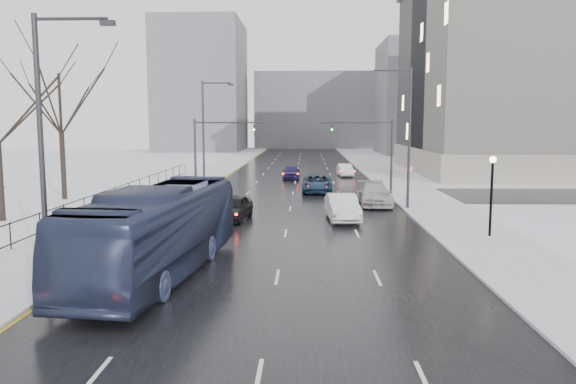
# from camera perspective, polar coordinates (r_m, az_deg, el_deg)

# --- Properties ---
(road) EXTENTS (16.00, 150.00, 0.04)m
(road) POSITION_cam_1_polar(r_m,az_deg,el_deg) (60.23, 0.77, 1.18)
(road) COLOR black
(road) RESTS_ON ground
(cross_road) EXTENTS (130.00, 10.00, 0.04)m
(cross_road) POSITION_cam_1_polar(r_m,az_deg,el_deg) (48.31, 0.49, -0.28)
(cross_road) COLOR black
(cross_road) RESTS_ON ground
(sidewalk_left) EXTENTS (5.00, 150.00, 0.16)m
(sidewalk_left) POSITION_cam_1_polar(r_m,az_deg,el_deg) (61.33, -9.09, 1.26)
(sidewalk_left) COLOR silver
(sidewalk_left) RESTS_ON ground
(sidewalk_right) EXTENTS (5.00, 150.00, 0.16)m
(sidewalk_right) POSITION_cam_1_polar(r_m,az_deg,el_deg) (60.94, 10.69, 1.18)
(sidewalk_right) COLOR silver
(sidewalk_right) RESTS_ON ground
(park_strip) EXTENTS (14.00, 150.00, 0.12)m
(park_strip) POSITION_cam_1_polar(r_m,az_deg,el_deg) (63.82, -17.50, 1.22)
(park_strip) COLOR white
(park_strip) RESTS_ON ground
(tree_park_d) EXTENTS (8.75, 8.75, 12.50)m
(tree_park_d) POSITION_cam_1_polar(r_m,az_deg,el_deg) (39.33, -26.99, -2.78)
(tree_park_d) COLOR black
(tree_park_d) RESTS_ON ground
(tree_park_e) EXTENTS (9.45, 9.45, 13.50)m
(tree_park_e) POSITION_cam_1_polar(r_m,az_deg,el_deg) (48.37, -21.73, -0.80)
(tree_park_e) COLOR black
(tree_park_e) RESTS_ON ground
(iron_fence) EXTENTS (0.06, 70.00, 1.30)m
(iron_fence) POSITION_cam_1_polar(r_m,az_deg,el_deg) (33.50, -23.16, -2.60)
(iron_fence) COLOR black
(iron_fence) RESTS_ON sidewalk_left
(streetlight_r_mid) EXTENTS (2.95, 0.25, 10.00)m
(streetlight_r_mid) POSITION_cam_1_polar(r_m,az_deg,el_deg) (40.52, 11.91, 6.10)
(streetlight_r_mid) COLOR #2D2D33
(streetlight_r_mid) RESTS_ON ground
(streetlight_l_near) EXTENTS (2.95, 0.25, 10.00)m
(streetlight_l_near) POSITION_cam_1_polar(r_m,az_deg,el_deg) (21.98, -23.29, 4.98)
(streetlight_l_near) COLOR #2D2D33
(streetlight_l_near) RESTS_ON ground
(streetlight_l_far) EXTENTS (2.95, 0.25, 10.00)m
(streetlight_l_far) POSITION_cam_1_polar(r_m,az_deg,el_deg) (52.74, -8.36, 6.36)
(streetlight_l_far) COLOR #2D2D33
(streetlight_l_far) RESTS_ON ground
(lamppost_r_mid) EXTENTS (0.36, 0.36, 4.28)m
(lamppost_r_mid) POSITION_cam_1_polar(r_m,az_deg,el_deg) (31.66, 20.00, 0.74)
(lamppost_r_mid) COLOR black
(lamppost_r_mid) RESTS_ON sidewalk_right
(mast_signal_right) EXTENTS (6.10, 0.33, 6.50)m
(mast_signal_right) POSITION_cam_1_polar(r_m,az_deg,el_deg) (48.35, 9.24, 4.50)
(mast_signal_right) COLOR #2D2D33
(mast_signal_right) RESTS_ON ground
(mast_signal_left) EXTENTS (6.10, 0.33, 6.50)m
(mast_signal_left) POSITION_cam_1_polar(r_m,az_deg,el_deg) (48.69, -8.18, 4.53)
(mast_signal_left) COLOR #2D2D33
(mast_signal_left) RESTS_ON ground
(no_uturn_sign) EXTENTS (0.60, 0.06, 2.70)m
(no_uturn_sign) POSITION_cam_1_polar(r_m,az_deg,el_deg) (44.81, 12.22, 1.92)
(no_uturn_sign) COLOR #2D2D33
(no_uturn_sign) RESTS_ON sidewalk_right
(bldg_far_right) EXTENTS (24.00, 20.00, 22.00)m
(bldg_far_right) POSITION_cam_1_polar(r_m,az_deg,el_deg) (118.10, 15.20, 9.16)
(bldg_far_right) COLOR slate
(bldg_far_right) RESTS_ON ground
(bldg_far_left) EXTENTS (18.00, 22.00, 28.00)m
(bldg_far_left) POSITION_cam_1_polar(r_m,az_deg,el_deg) (127.27, -8.77, 10.51)
(bldg_far_left) COLOR slate
(bldg_far_left) RESTS_ON ground
(bldg_far_center) EXTENTS (30.00, 18.00, 18.00)m
(bldg_far_center) POSITION_cam_1_polar(r_m,az_deg,el_deg) (139.96, 3.06, 8.21)
(bldg_far_center) COLOR slate
(bldg_far_center) RESTS_ON ground
(bus) EXTENTS (4.40, 13.27, 3.63)m
(bus) POSITION_cam_1_polar(r_m,az_deg,el_deg) (23.36, -12.93, -3.84)
(bus) COLOR navy
(bus) RESTS_ON road
(sedan_center_near) EXTENTS (2.48, 4.87, 1.59)m
(sedan_center_near) POSITION_cam_1_polar(r_m,az_deg,el_deg) (35.75, -5.62, -1.59)
(sedan_center_near) COLOR black
(sedan_center_near) RESTS_ON road
(sedan_right_near) EXTENTS (2.16, 5.22, 1.68)m
(sedan_right_near) POSITION_cam_1_polar(r_m,az_deg,el_deg) (35.58, 5.54, -1.56)
(sedan_right_near) COLOR white
(sedan_right_near) RESTS_ON road
(sedan_right_cross) EXTENTS (2.68, 5.65, 1.56)m
(sedan_right_cross) POSITION_cam_1_polar(r_m,az_deg,el_deg) (49.82, 2.98, 0.86)
(sedan_right_cross) COLOR #192E4C
(sedan_right_cross) RESTS_ON road
(sedan_right_far) EXTENTS (2.35, 5.72, 1.66)m
(sedan_right_far) POSITION_cam_1_polar(r_m,az_deg,el_deg) (42.52, 8.76, -0.22)
(sedan_right_far) COLOR #AFAFB4
(sedan_right_far) RESTS_ON road
(sedan_center_far) EXTENTS (1.81, 4.46, 1.52)m
(sedan_center_far) POSITION_cam_1_polar(r_m,az_deg,el_deg) (61.75, 0.33, 2.05)
(sedan_center_far) COLOR #221B52
(sedan_center_far) RESTS_ON road
(sedan_right_distant) EXTENTS (1.80, 4.41, 1.42)m
(sedan_right_distant) POSITION_cam_1_polar(r_m,az_deg,el_deg) (64.98, 5.83, 2.22)
(sedan_right_distant) COLOR white
(sedan_right_distant) RESTS_ON road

